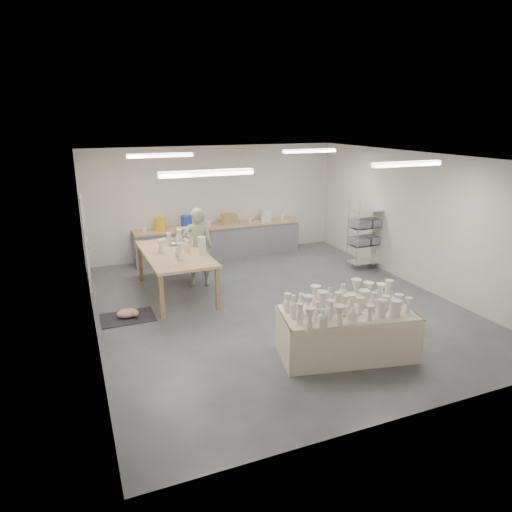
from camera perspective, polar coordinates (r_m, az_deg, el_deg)
name	(u,v)px	position (r m, az deg, el deg)	size (l,w,h in m)	color
room	(269,206)	(8.92, 1.65, 6.23)	(8.00, 8.02, 3.00)	#424449
back_counter	(219,240)	(12.59, -4.64, 2.02)	(4.60, 0.60, 1.24)	#AE8054
wire_shelf	(367,232)	(11.91, 13.70, 2.88)	(0.88, 0.48, 1.80)	silver
drying_table	(346,330)	(7.56, 11.15, -9.05)	(2.30, 1.45, 1.13)	olive
work_table	(177,251)	(10.03, -9.80, 0.62)	(1.30, 2.54, 1.31)	#AE8054
rug	(128,318)	(9.22, -15.74, -7.41)	(1.00, 0.70, 0.02)	black
cat	(128,313)	(9.17, -15.66, -6.88)	(0.45, 0.36, 0.17)	white
potter	(198,247)	(10.34, -7.26, 1.07)	(0.66, 0.44, 1.82)	#99A983
red_stool	(196,269)	(10.76, -7.52, -1.59)	(0.42, 0.42, 0.35)	red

